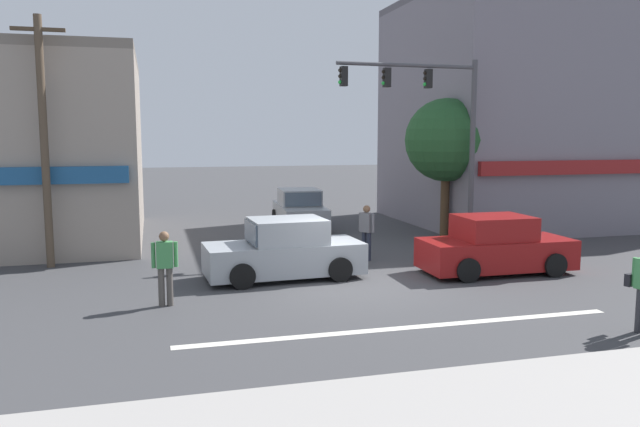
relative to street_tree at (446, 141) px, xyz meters
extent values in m
plane|color=#3D3D3F|center=(-5.60, -6.18, -3.55)|extent=(120.00, 120.00, 0.00)
cube|color=silver|center=(-5.60, -9.68, -3.55)|extent=(9.00, 0.24, 0.01)
cube|color=slate|center=(6.49, 3.18, 1.05)|extent=(12.53, 9.07, 9.21)
cube|color=maroon|center=(6.49, -1.46, -0.95)|extent=(11.90, 0.24, 0.50)
cube|color=#57545B|center=(6.49, 3.18, 5.81)|extent=(12.53, 9.07, 0.30)
cylinder|color=#4C3823|center=(0.00, 0.00, -2.33)|extent=(0.32, 0.32, 2.45)
sphere|color=#235128|center=(0.00, 0.00, 0.02)|extent=(3.00, 3.00, 3.00)
cylinder|color=brown|center=(-13.19, -1.76, -0.04)|extent=(0.22, 0.22, 7.02)
cube|color=#473828|center=(-13.19, -1.76, 3.07)|extent=(1.40, 0.12, 0.10)
cylinder|color=#47474C|center=(0.05, -1.81, -0.45)|extent=(0.18, 0.18, 6.20)
cylinder|color=#47474C|center=(-2.35, -1.89, 2.40)|extent=(4.80, 0.29, 0.12)
cube|color=black|center=(-1.63, -1.87, 2.00)|extent=(0.21, 0.25, 0.60)
sphere|color=black|center=(-1.75, -1.87, 2.18)|extent=(0.12, 0.12, 0.12)
sphere|color=black|center=(-1.75, -1.87, 2.00)|extent=(0.12, 0.12, 0.12)
sphere|color=green|center=(-1.75, -1.87, 1.82)|extent=(0.12, 0.12, 0.12)
cube|color=black|center=(-3.07, -1.92, 2.00)|extent=(0.21, 0.25, 0.60)
sphere|color=black|center=(-3.19, -1.92, 2.18)|extent=(0.12, 0.12, 0.12)
sphere|color=black|center=(-3.19, -1.92, 2.00)|extent=(0.12, 0.12, 0.12)
sphere|color=green|center=(-3.19, -1.92, 1.82)|extent=(0.12, 0.12, 0.12)
cube|color=black|center=(-4.51, -1.97, 2.00)|extent=(0.21, 0.25, 0.60)
sphere|color=black|center=(-4.63, -1.97, 2.18)|extent=(0.12, 0.12, 0.12)
sphere|color=black|center=(-4.63, -1.97, 2.00)|extent=(0.12, 0.12, 0.12)
sphere|color=green|center=(-4.63, -1.97, 1.82)|extent=(0.12, 0.12, 0.12)
cube|color=maroon|center=(-1.30, -5.75, -3.01)|extent=(4.13, 1.76, 0.80)
cube|color=maroon|center=(-1.40, -5.75, -2.29)|extent=(1.92, 1.59, 0.64)
cube|color=#475666|center=(-0.43, -5.76, -2.29)|extent=(0.08, 1.44, 0.54)
cylinder|color=black|center=(-0.02, -4.92, -3.23)|extent=(0.64, 0.19, 0.64)
cylinder|color=black|center=(-0.05, -6.62, -3.23)|extent=(0.64, 0.19, 0.64)
cylinder|color=black|center=(-2.56, -4.88, -3.23)|extent=(0.64, 0.19, 0.64)
cylinder|color=black|center=(-2.59, -6.58, -3.23)|extent=(0.64, 0.19, 0.64)
cube|color=#999EA3|center=(-7.03, -4.84, -3.01)|extent=(4.18, 1.90, 0.80)
cube|color=#999EA3|center=(-6.93, -4.84, -2.29)|extent=(1.97, 1.65, 0.64)
cube|color=#475666|center=(-7.90, -4.88, -2.29)|extent=(0.13, 1.44, 0.54)
cylinder|color=black|center=(-8.26, -5.75, -3.23)|extent=(0.65, 0.21, 0.64)
cylinder|color=black|center=(-8.34, -4.05, -3.23)|extent=(0.65, 0.21, 0.64)
cylinder|color=black|center=(-5.72, -5.63, -3.23)|extent=(0.65, 0.21, 0.64)
cylinder|color=black|center=(-5.80, -3.93, -3.23)|extent=(0.65, 0.21, 0.64)
cube|color=#999EA3|center=(-4.58, 3.69, -3.01)|extent=(1.96, 4.20, 0.80)
cube|color=#999EA3|center=(-4.57, 3.79, -2.29)|extent=(1.68, 2.00, 0.64)
cube|color=#475666|center=(-4.64, 2.82, -2.29)|extent=(1.44, 0.15, 0.54)
cylinder|color=black|center=(-3.81, 2.36, -3.23)|extent=(0.22, 0.65, 0.64)
cylinder|color=black|center=(-5.51, 2.47, -3.23)|extent=(0.22, 0.65, 0.64)
cylinder|color=black|center=(-3.65, 4.90, -3.23)|extent=(0.22, 0.65, 0.64)
cylinder|color=black|center=(-5.35, 5.01, -3.23)|extent=(0.22, 0.65, 0.64)
cylinder|color=#333338|center=(-1.41, -11.09, -3.12)|extent=(0.14, 0.14, 0.86)
cylinder|color=#3F8C4C|center=(-1.45, -10.94, -2.40)|extent=(0.09, 0.09, 0.56)
cube|color=black|center=(-1.43, -10.86, -2.58)|extent=(0.30, 0.19, 0.24)
cylinder|color=#4C4742|center=(-10.02, -6.82, -3.12)|extent=(0.14, 0.14, 0.86)
cylinder|color=#4C4742|center=(-10.20, -6.82, -3.12)|extent=(0.14, 0.14, 0.86)
cube|color=#3F8C4C|center=(-10.11, -6.82, -2.40)|extent=(0.36, 0.23, 0.58)
sphere|color=brown|center=(-10.11, -6.82, -1.99)|extent=(0.22, 0.22, 0.22)
cylinder|color=#3F8C4C|center=(-9.87, -6.82, -2.40)|extent=(0.09, 0.09, 0.56)
cylinder|color=#3F8C4C|center=(-10.35, -6.81, -2.40)|extent=(0.09, 0.09, 0.56)
cylinder|color=#232838|center=(-4.10, -3.26, -3.12)|extent=(0.14, 0.14, 0.86)
cylinder|color=#232838|center=(-4.20, -3.11, -3.12)|extent=(0.14, 0.14, 0.86)
cube|color=slate|center=(-4.15, -3.19, -2.40)|extent=(0.38, 0.42, 0.58)
sphere|color=brown|center=(-4.15, -3.19, -1.99)|extent=(0.22, 0.22, 0.22)
cylinder|color=slate|center=(-4.02, -3.39, -2.40)|extent=(0.09, 0.09, 0.56)
cylinder|color=slate|center=(-4.28, -2.99, -2.40)|extent=(0.09, 0.09, 0.56)
camera|label=1|loc=(-10.33, -20.66, 0.21)|focal=35.00mm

